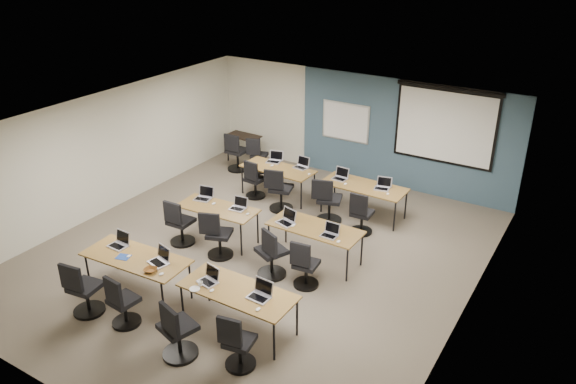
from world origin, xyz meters
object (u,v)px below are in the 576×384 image
Objects in this scene: task_chair_0 at (83,293)px; task_chair_2 at (177,334)px; laptop_1 at (160,259)px; laptop_4 at (204,196)px; training_table_front_left at (136,259)px; training_table_front_right at (238,292)px; task_chair_8 at (254,182)px; utility_table at (243,139)px; task_chair_4 at (179,226)px; laptop_5 at (239,206)px; task_chair_7 at (304,268)px; laptop_0 at (120,242)px; task_chair_10 at (328,204)px; laptop_9 at (302,165)px; spare_chair_a at (258,158)px; training_table_mid_left at (218,210)px; training_table_mid_right at (315,229)px; task_chair_11 at (361,217)px; laptop_8 at (275,159)px; spare_chair_b at (236,155)px; training_table_back_left at (278,170)px; laptop_2 at (209,278)px; projector_screen at (446,121)px; laptop_10 at (340,176)px; task_chair_3 at (237,346)px; laptop_3 at (261,293)px; task_chair_1 at (122,305)px; laptop_7 at (330,233)px; task_chair_5 at (217,238)px; task_chair_9 at (279,193)px.

task_chair_2 reaches higher than task_chair_0.
laptop_1 reaches higher than laptop_4.
training_table_front_left is 2.08m from training_table_front_right.
task_chair_8 is 2.39m from utility_table.
task_chair_4 is at bearing 104.20° from training_table_front_left.
laptop_5 reaches higher than task_chair_7.
laptop_0 is 0.35× the size of task_chair_7.
laptop_5 reaches higher than training_table_front_right.
task_chair_10 is at bearing 102.00° from task_chair_7.
laptop_9 reaches higher than spare_chair_a.
laptop_0 is 0.99× the size of laptop_4.
training_table_mid_left and training_table_mid_right have the same top height.
training_table_mid_right is 1.51m from task_chair_11.
training_table_front_left is 4.94m from laptop_8.
task_chair_0 reaches higher than spare_chair_a.
task_chair_11 is at bearing -25.22° from task_chair_10.
laptop_1 is 5.81m from spare_chair_b.
laptop_4 is (0.05, 2.28, 0.00)m from laptop_0.
task_chair_4 is at bearing 147.40° from task_chair_2.
laptop_2 is (1.59, -4.55, 0.11)m from training_table_back_left.
task_chair_8 is at bearing 93.39° from training_table_front_left.
projector_screen is at bearing 95.16° from task_chair_2.
task_chair_7 is 3.85m from laptop_9.
task_chair_4 reaches higher than training_table_mid_left.
training_table_mid_right is 0.95m from task_chair_7.
laptop_10 is (1.98, 0.56, 0.40)m from task_chair_8.
task_chair_3 is at bearing -61.26° from training_table_back_left.
laptop_10 is (-0.98, 4.68, -0.00)m from laptop_3.
task_chair_3 is at bearing -91.60° from task_chair_7.
training_table_back_left is at bearing -169.01° from laptop_10.
training_table_back_left is 0.43m from laptop_8.
task_chair_4 is 3.24× the size of laptop_5.
task_chair_1 is (0.78, 0.11, -0.02)m from task_chair_0.
laptop_7 is 0.32× the size of utility_table.
laptop_7 is (0.43, 2.28, 0.10)m from training_table_front_right.
training_table_front_left and training_table_mid_right have the same top height.
task_chair_8 reaches higher than task_chair_1.
training_table_front_right is 2.83m from laptop_5.
task_chair_4 is at bearing 159.75° from task_chair_5.
task_chair_8 is at bearing 88.95° from task_chair_5.
task_chair_8 is at bearing 148.03° from task_chair_9.
training_table_back_left is at bearing 79.16° from task_chair_0.
training_table_front_right is at bearing -99.33° from laptop_7.
laptop_0 is 1.59m from task_chair_4.
laptop_1 reaches higher than laptop_3.
projector_screen reaches higher than training_table_back_left.
laptop_9 is (-1.13, 4.88, 0.00)m from laptop_2.
task_chair_7 is at bearing 31.84° from training_table_front_left.
task_chair_11 is at bearing 77.90° from laptop_1.
projector_screen reaches higher than laptop_5.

